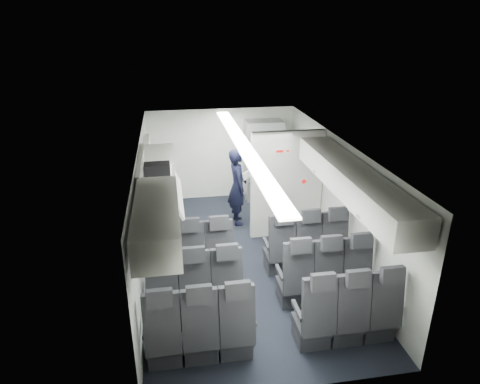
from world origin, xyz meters
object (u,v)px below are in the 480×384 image
object	(u,v)px
galley_unit	(263,161)
boarding_door	(150,185)
flight_attendant	(237,187)
carry_on_bag	(157,171)
seat_row_mid	(261,285)
seat_row_front	(249,254)
seat_row_rear	(275,325)

from	to	relation	value
galley_unit	boarding_door	world-z (taller)	galley_unit
galley_unit	boarding_door	bearing A→B (deg)	-155.72
galley_unit	flight_attendant	size ratio (longest dim) A/B	1.17
carry_on_bag	seat_row_mid	bearing A→B (deg)	-43.73
flight_attendant	galley_unit	bearing A→B (deg)	-35.94
boarding_door	carry_on_bag	world-z (taller)	carry_on_bag
seat_row_front	carry_on_bag	xyz separation A→B (m)	(-1.42, 0.42, 1.41)
flight_attendant	seat_row_front	bearing A→B (deg)	174.29
seat_row_mid	carry_on_bag	bearing A→B (deg)	136.97
galley_unit	flight_attendant	xyz separation A→B (m)	(-0.82, -1.21, -0.14)
galley_unit	carry_on_bag	distance (m)	3.79
boarding_door	flight_attendant	size ratio (longest dim) A/B	1.14
boarding_door	flight_attendant	xyz separation A→B (m)	(1.77, -0.05, -0.14)
seat_row_front	boarding_door	bearing A→B (deg)	128.16
seat_row_rear	boarding_door	bearing A→B (deg)	112.87
seat_row_mid	flight_attendant	world-z (taller)	flight_attendant
seat_row_front	boarding_door	distance (m)	2.71
seat_row_rear	carry_on_bag	size ratio (longest dim) A/B	8.24
seat_row_front	galley_unit	world-z (taller)	galley_unit
seat_row_rear	carry_on_bag	bearing A→B (deg)	122.52
seat_row_rear	flight_attendant	xyz separation A→B (m)	(0.13, 3.84, 0.41)
boarding_door	carry_on_bag	bearing A→B (deg)	-82.41
flight_attendant	seat_row_rear	bearing A→B (deg)	176.04
boarding_door	galley_unit	bearing A→B (deg)	24.28
galley_unit	carry_on_bag	world-z (taller)	carry_on_bag
seat_row_rear	carry_on_bag	xyz separation A→B (m)	(-1.42, 2.22, 1.41)
seat_row_rear	galley_unit	world-z (taller)	galley_unit
seat_row_mid	seat_row_rear	world-z (taller)	same
seat_row_rear	flight_attendant	size ratio (longest dim) A/B	2.05
seat_row_mid	flight_attendant	xyz separation A→B (m)	(0.13, 2.94, 0.41)
seat_row_mid	boarding_door	distance (m)	3.45
seat_row_rear	flight_attendant	distance (m)	3.86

